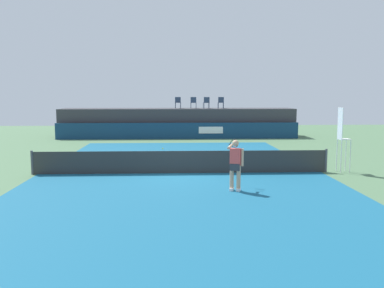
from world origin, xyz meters
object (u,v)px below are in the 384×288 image
at_px(tennis_player, 235,163).
at_px(tennis_ball, 163,148).
at_px(spectator_chair_far_left, 178,102).
at_px(umpire_chair, 342,135).
at_px(net_post_far, 326,160).
at_px(spectator_chair_left, 193,102).
at_px(net_post_near, 32,163).
at_px(spectator_chair_right, 221,102).
at_px(spectator_chair_center, 206,102).

distance_m(tennis_player, tennis_ball, 11.45).
xyz_separation_m(spectator_chair_far_left, tennis_ball, (-1.01, -7.53, -2.66)).
height_order(umpire_chair, net_post_far, umpire_chair).
bearing_deg(umpire_chair, spectator_chair_far_left, 113.98).
distance_m(spectator_chair_left, tennis_player, 18.43).
distance_m(spectator_chair_far_left, spectator_chair_left, 1.23).
bearing_deg(umpire_chair, tennis_ball, 135.11).
bearing_deg(net_post_near, spectator_chair_left, 63.78).
distance_m(spectator_chair_far_left, net_post_far, 16.67).
bearing_deg(tennis_player, net_post_far, 36.67).
distance_m(spectator_chair_far_left, umpire_chair, 16.82).
relative_size(umpire_chair, tennis_player, 1.56).
relative_size(spectator_chair_left, tennis_player, 0.50).
bearing_deg(net_post_near, tennis_player, -22.21).
relative_size(spectator_chair_left, spectator_chair_right, 1.00).
bearing_deg(spectator_chair_center, net_post_far, -75.05).
xyz_separation_m(net_post_near, net_post_far, (12.40, 0.00, 0.00)).
relative_size(spectator_chair_left, net_post_near, 0.89).
relative_size(spectator_chair_center, tennis_player, 0.50).
bearing_deg(spectator_chair_left, tennis_player, -88.16).
height_order(net_post_far, tennis_player, tennis_player).
relative_size(net_post_far, tennis_player, 0.56).
bearing_deg(spectator_chair_left, spectator_chair_far_left, 167.69).
height_order(spectator_chair_center, tennis_player, spectator_chair_center).
relative_size(spectator_chair_left, tennis_ball, 13.06).
bearing_deg(umpire_chair, spectator_chair_center, 107.21).
relative_size(spectator_chair_right, net_post_far, 0.89).
relative_size(net_post_near, net_post_far, 1.00).
bearing_deg(net_post_far, tennis_player, -143.33).
bearing_deg(tennis_player, umpire_chair, 32.95).
relative_size(spectator_chair_far_left, spectator_chair_left, 1.00).
relative_size(spectator_chair_far_left, tennis_player, 0.50).
bearing_deg(spectator_chair_center, net_post_near, -119.41).
xyz_separation_m(spectator_chair_right, net_post_far, (2.84, -15.18, -2.19)).
relative_size(umpire_chair, net_post_far, 2.76).
xyz_separation_m(spectator_chair_center, net_post_near, (-8.41, -14.93, -2.19)).
xyz_separation_m(umpire_chair, tennis_player, (-5.03, -3.26, -0.63)).
bearing_deg(spectator_chair_right, spectator_chair_left, -177.07).
relative_size(spectator_chair_center, net_post_far, 0.89).
xyz_separation_m(net_post_far, tennis_ball, (-7.19, 7.79, -0.46)).
height_order(spectator_chair_center, net_post_far, spectator_chair_center).
distance_m(net_post_far, tennis_player, 5.49).
distance_m(spectator_chair_far_left, spectator_chair_right, 3.35).
height_order(umpire_chair, tennis_ball, umpire_chair).
distance_m(spectator_chair_left, tennis_ball, 8.05).
bearing_deg(umpire_chair, net_post_far, 179.31).
bearing_deg(net_post_near, umpire_chair, -0.03).
bearing_deg(spectator_chair_far_left, tennis_ball, -97.63).
xyz_separation_m(spectator_chair_left, net_post_far, (4.98, -15.07, -2.19)).
relative_size(spectator_chair_right, tennis_ball, 13.06).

